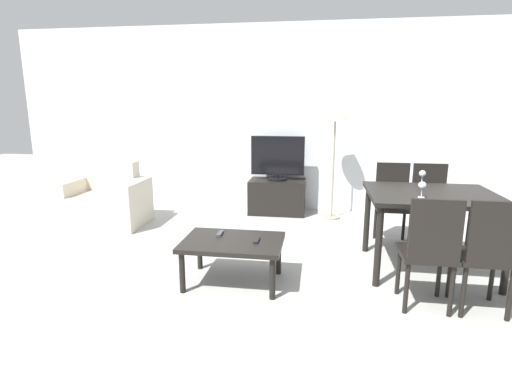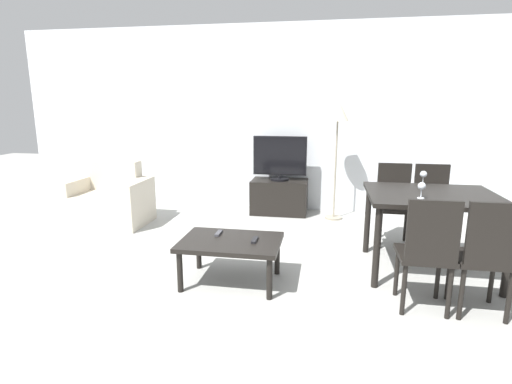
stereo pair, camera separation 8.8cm
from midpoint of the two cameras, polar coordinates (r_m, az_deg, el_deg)
The scene contains 16 objects.
ground_plane at distance 2.96m, azimuth -12.40°, elevation -20.07°, with size 18.00×18.00×0.00m, color #9E9E99.
wall_back at distance 6.05m, azimuth -0.30°, elevation 10.37°, with size 7.52×0.06×2.70m.
armchair at distance 5.68m, azimuth -20.99°, elevation -1.37°, with size 1.04×0.72×0.81m.
tv_stand at distance 5.85m, azimuth 2.61°, elevation -0.65°, with size 0.81×0.48×0.49m.
tv at distance 5.75m, azimuth 2.67°, elevation 4.86°, with size 0.76×0.27×0.64m.
coffee_table at distance 3.57m, azimuth -4.06°, elevation -7.61°, with size 0.88×0.62×0.40m.
dining_table at distance 4.06m, azimuth 23.23°, elevation -1.37°, with size 1.16×0.98×0.77m.
dining_chair_near at distance 3.31m, azimuth 22.86°, elevation -7.43°, with size 0.40×0.40×0.91m.
dining_chair_far at distance 4.91m, azimuth 23.13°, elevation -1.14°, with size 0.40×0.40×0.91m.
dining_chair_near_right at distance 3.44m, azimuth 29.51°, elevation -7.39°, with size 0.40×0.40×0.91m.
dining_chair_far_left at distance 4.82m, azimuth 18.44°, elevation -0.99°, with size 0.40×0.40×0.91m.
floor_lamp at distance 5.51m, azimuth 10.83°, elevation 10.34°, with size 0.29×0.29×1.63m.
remote_primary at distance 3.71m, azimuth -5.83°, elevation -5.90°, with size 0.04×0.15×0.02m.
remote_secondary at distance 3.52m, azimuth -0.61°, elevation -6.86°, with size 0.04×0.15×0.02m.
wine_glass_left at distance 3.77m, azimuth 22.04°, elevation 0.73°, with size 0.07×0.07×0.15m.
wine_glass_center at distance 4.41m, azimuth 22.15°, elevation 2.33°, with size 0.07×0.07×0.15m.
Camera 1 is at (0.92, -2.32, 1.58)m, focal length 28.00 mm.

